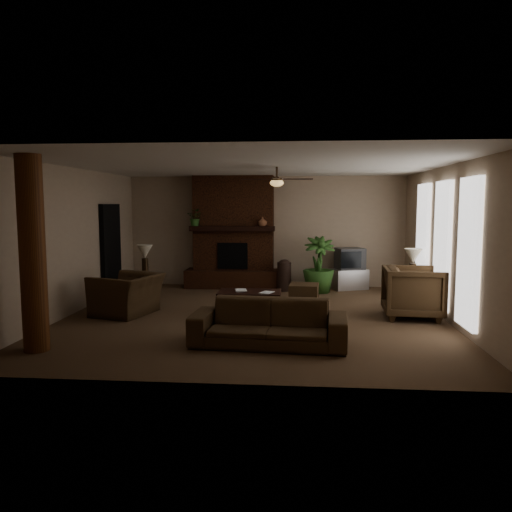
# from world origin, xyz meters

# --- Properties ---
(room_shell) EXTENTS (7.00, 7.00, 7.00)m
(room_shell) POSITION_xyz_m (0.00, 0.00, 1.40)
(room_shell) COLOR brown
(room_shell) RESTS_ON ground
(fireplace) EXTENTS (2.40, 0.70, 2.80)m
(fireplace) POSITION_xyz_m (-0.80, 3.22, 1.16)
(fireplace) COLOR #482313
(fireplace) RESTS_ON ground
(windows) EXTENTS (0.08, 3.65, 2.35)m
(windows) POSITION_xyz_m (3.45, 0.20, 1.35)
(windows) COLOR white
(windows) RESTS_ON ground
(log_column) EXTENTS (0.36, 0.36, 2.80)m
(log_column) POSITION_xyz_m (-2.95, -2.40, 1.40)
(log_column) COLOR brown
(log_column) RESTS_ON ground
(doorway) EXTENTS (0.10, 1.00, 2.10)m
(doorway) POSITION_xyz_m (-3.44, 1.80, 1.05)
(doorway) COLOR black
(doorway) RESTS_ON ground
(ceiling_fan) EXTENTS (1.35, 1.35, 0.37)m
(ceiling_fan) POSITION_xyz_m (0.40, 0.30, 2.53)
(ceiling_fan) COLOR #302215
(ceiling_fan) RESTS_ON ceiling
(sofa) EXTENTS (2.35, 0.84, 0.90)m
(sofa) POSITION_xyz_m (0.38, -1.85, 0.45)
(sofa) COLOR #412E1B
(sofa) RESTS_ON ground
(armchair_left) EXTENTS (1.06, 1.34, 1.03)m
(armchair_left) POSITION_xyz_m (-2.44, -0.02, 0.51)
(armchair_left) COLOR #412E1B
(armchair_left) RESTS_ON ground
(armchair_right) EXTENTS (1.03, 1.09, 1.06)m
(armchair_right) POSITION_xyz_m (2.94, 0.13, 0.53)
(armchair_right) COLOR #412E1B
(armchair_right) RESTS_ON ground
(coffee_table) EXTENTS (1.20, 0.70, 0.43)m
(coffee_table) POSITION_xyz_m (-0.11, 0.26, 0.37)
(coffee_table) COLOR black
(coffee_table) RESTS_ON ground
(ottoman) EXTENTS (0.66, 0.66, 0.40)m
(ottoman) POSITION_xyz_m (0.95, 1.37, 0.20)
(ottoman) COLOR #412E1B
(ottoman) RESTS_ON ground
(tv_stand) EXTENTS (0.98, 0.79, 0.50)m
(tv_stand) POSITION_xyz_m (2.09, 3.15, 0.25)
(tv_stand) COLOR silver
(tv_stand) RESTS_ON ground
(tv) EXTENTS (0.76, 0.68, 0.52)m
(tv) POSITION_xyz_m (2.10, 3.14, 0.76)
(tv) COLOR #3C3C3F
(tv) RESTS_ON tv_stand
(floor_vase) EXTENTS (0.34, 0.34, 0.77)m
(floor_vase) POSITION_xyz_m (0.49, 2.79, 0.43)
(floor_vase) COLOR #34231C
(floor_vase) RESTS_ON ground
(floor_plant) EXTENTS (0.99, 1.45, 0.75)m
(floor_plant) POSITION_xyz_m (1.31, 2.63, 0.37)
(floor_plant) COLOR #325B24
(floor_plant) RESTS_ON ground
(side_table_left) EXTENTS (0.54, 0.54, 0.55)m
(side_table_left) POSITION_xyz_m (-2.61, 1.54, 0.28)
(side_table_left) COLOR black
(side_table_left) RESTS_ON ground
(lamp_left) EXTENTS (0.40, 0.40, 0.65)m
(lamp_left) POSITION_xyz_m (-2.58, 1.59, 1.00)
(lamp_left) COLOR #302215
(lamp_left) RESTS_ON side_table_left
(side_table_right) EXTENTS (0.53, 0.53, 0.55)m
(side_table_right) POSITION_xyz_m (3.15, 1.17, 0.28)
(side_table_right) COLOR black
(side_table_right) RESTS_ON ground
(lamp_right) EXTENTS (0.37, 0.37, 0.65)m
(lamp_right) POSITION_xyz_m (3.15, 1.12, 1.00)
(lamp_right) COLOR #302215
(lamp_right) RESTS_ON side_table_right
(mantel_plant) EXTENTS (0.48, 0.51, 0.33)m
(mantel_plant) POSITION_xyz_m (-1.71, 2.93, 1.72)
(mantel_plant) COLOR #325B24
(mantel_plant) RESTS_ON fireplace
(mantel_vase) EXTENTS (0.26, 0.27, 0.22)m
(mantel_vase) POSITION_xyz_m (-0.05, 2.93, 1.67)
(mantel_vase) COLOR brown
(mantel_vase) RESTS_ON fireplace
(book_a) EXTENTS (0.22, 0.07, 0.29)m
(book_a) POSITION_xyz_m (-0.39, 0.24, 0.57)
(book_a) COLOR #999999
(book_a) RESTS_ON coffee_table
(book_b) EXTENTS (0.21, 0.10, 0.29)m
(book_b) POSITION_xyz_m (0.13, 0.11, 0.58)
(book_b) COLOR #999999
(book_b) RESTS_ON coffee_table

